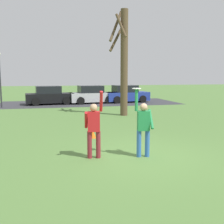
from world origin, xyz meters
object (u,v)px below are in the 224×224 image
frisbee_disc (137,89)px  lamppost_by_lot (0,74)px  parked_car_black (50,96)px  bare_tree_tall (123,60)px  parked_car_silver (92,95)px  person_catcher (143,125)px  field_cone_orange (93,134)px  parked_car_blue (126,94)px  person_defender (94,126)px

frisbee_disc → lamppost_by_lot: size_ratio=0.06×
parked_car_black → bare_tree_tall: 9.33m
parked_car_silver → lamppost_by_lot: 7.84m
bare_tree_tall → lamppost_by_lot: bearing=143.2°
parked_car_black → bare_tree_tall: bearing=-66.1°
parked_car_silver → person_catcher: bearing=-99.5°
parked_car_black → field_cone_orange: bearing=-89.2°
parked_car_black → parked_car_blue: (6.99, 0.28, 0.00)m
person_defender → frisbee_disc: 1.69m
frisbee_disc → bare_tree_tall: 8.74m
person_catcher → lamppost_by_lot: size_ratio=0.49×
frisbee_disc → field_cone_orange: size_ratio=0.84×
lamppost_by_lot → field_cone_orange: lamppost_by_lot is taller
parked_car_silver → bare_tree_tall: bare_tree_tall is taller
parked_car_black → parked_car_silver: (3.72, 0.14, 0.00)m
person_catcher → parked_car_silver: (0.98, 16.32, -0.25)m
lamppost_by_lot → parked_car_blue: bearing=10.1°
person_defender → frisbee_disc: (1.26, -0.18, 1.11)m
parked_car_silver → field_cone_orange: bearing=-104.9°
field_cone_orange → person_defender: bearing=-98.3°
parked_car_black → person_catcher: bearing=-86.5°
person_catcher → field_cone_orange: (-1.11, 2.79, -0.82)m
person_catcher → parked_car_silver: 16.35m
person_catcher → parked_car_blue: (4.24, 16.47, -0.25)m
parked_car_black → bare_tree_tall: (4.48, -7.73, 2.69)m
person_catcher → parked_car_blue: size_ratio=0.49×
person_defender → lamppost_by_lot: size_ratio=0.48×
frisbee_disc → parked_car_blue: 17.09m
parked_car_black → field_cone_orange: size_ratio=13.34×
parked_car_blue → field_cone_orange: 14.69m
frisbee_disc → parked_car_blue: bearing=74.8°
person_defender → lamppost_by_lot: 15.27m
person_catcher → field_cone_orange: size_ratio=6.50×
person_catcher → bare_tree_tall: size_ratio=0.32×
person_catcher → parked_car_silver: bearing=-85.2°
person_defender → lamppost_by_lot: (-4.95, 14.36, 1.60)m
frisbee_disc → parked_car_blue: size_ratio=0.06×
bare_tree_tall → lamppost_by_lot: bare_tree_tall is taller
parked_car_blue → bare_tree_tall: size_ratio=0.66×
parked_car_silver → field_cone_orange: parked_car_silver is taller
bare_tree_tall → person_catcher: bearing=-101.6°
lamppost_by_lot → field_cone_orange: 13.15m
lamppost_by_lot → person_catcher: bearing=-66.2°
frisbee_disc → lamppost_by_lot: lamppost_by_lot is taller
frisbee_disc → person_defender: bearing=171.8°
person_defender → parked_car_silver: bearing=89.5°
person_defender → parked_car_black: person_defender is taller
field_cone_orange → parked_car_silver: bearing=81.2°
person_defender → field_cone_orange: size_ratio=6.37×
parked_car_blue → bare_tree_tall: 8.82m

